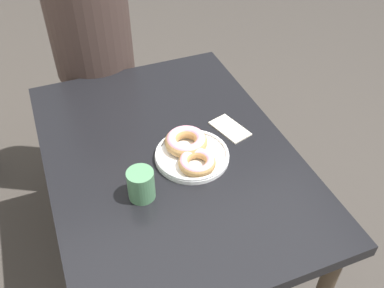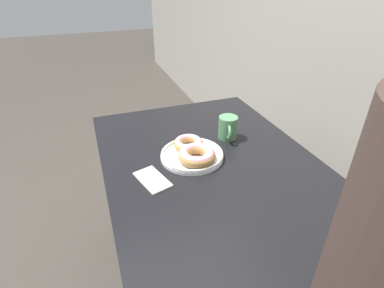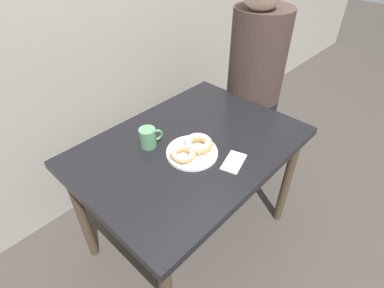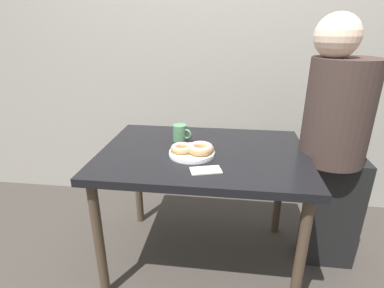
{
  "view_description": "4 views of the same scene",
  "coord_description": "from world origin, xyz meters",
  "px_view_note": "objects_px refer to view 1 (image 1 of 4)",
  "views": [
    {
      "loc": [
        -0.97,
        0.67,
        1.67
      ],
      "look_at": [
        -0.05,
        0.31,
        0.78
      ],
      "focal_mm": 40.0,
      "sensor_mm": 36.0,
      "label": 1
    },
    {
      "loc": [
        0.84,
        -0.02,
        1.35
      ],
      "look_at": [
        -0.05,
        0.31,
        0.78
      ],
      "focal_mm": 28.0,
      "sensor_mm": 36.0,
      "label": 2
    },
    {
      "loc": [
        -0.82,
        -0.41,
        1.61
      ],
      "look_at": [
        -0.05,
        0.31,
        0.78
      ],
      "focal_mm": 28.0,
      "sensor_mm": 36.0,
      "label": 3
    },
    {
      "loc": [
        0.13,
        -1.1,
        1.34
      ],
      "look_at": [
        -0.05,
        0.31,
        0.78
      ],
      "focal_mm": 28.0,
      "sensor_mm": 36.0,
      "label": 4
    }
  ],
  "objects_px": {
    "dining_table": "(170,170)",
    "person_figure": "(92,49)",
    "donut_plate": "(191,151)",
    "coffee_mug": "(141,184)",
    "napkin": "(230,129)"
  },
  "relations": [
    {
      "from": "dining_table",
      "to": "donut_plate",
      "type": "distance_m",
      "value": 0.13
    },
    {
      "from": "coffee_mug",
      "to": "napkin",
      "type": "relative_size",
      "value": 0.72
    },
    {
      "from": "coffee_mug",
      "to": "donut_plate",
      "type": "bearing_deg",
      "value": -62.86
    },
    {
      "from": "dining_table",
      "to": "donut_plate",
      "type": "bearing_deg",
      "value": -129.45
    },
    {
      "from": "person_figure",
      "to": "donut_plate",
      "type": "bearing_deg",
      "value": -167.9
    },
    {
      "from": "donut_plate",
      "to": "coffee_mug",
      "type": "bearing_deg",
      "value": 117.14
    },
    {
      "from": "coffee_mug",
      "to": "napkin",
      "type": "height_order",
      "value": "coffee_mug"
    },
    {
      "from": "donut_plate",
      "to": "person_figure",
      "type": "bearing_deg",
      "value": 12.1
    },
    {
      "from": "dining_table",
      "to": "coffee_mug",
      "type": "height_order",
      "value": "coffee_mug"
    },
    {
      "from": "dining_table",
      "to": "person_figure",
      "type": "bearing_deg",
      "value": 8.41
    },
    {
      "from": "dining_table",
      "to": "coffee_mug",
      "type": "bearing_deg",
      "value": 137.16
    },
    {
      "from": "dining_table",
      "to": "donut_plate",
      "type": "height_order",
      "value": "donut_plate"
    },
    {
      "from": "donut_plate",
      "to": "coffee_mug",
      "type": "relative_size",
      "value": 2.25
    },
    {
      "from": "donut_plate",
      "to": "person_figure",
      "type": "relative_size",
      "value": 0.18
    },
    {
      "from": "dining_table",
      "to": "person_figure",
      "type": "distance_m",
      "value": 0.72
    }
  ]
}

